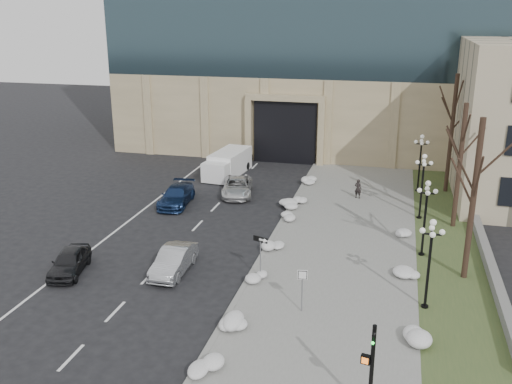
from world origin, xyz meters
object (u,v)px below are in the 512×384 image
car_c (177,196)px  keep_sign (302,282)px  traffic_signal (370,373)px  lamppost_a (430,252)px  one_way_sign (263,245)px  car_b (174,261)px  car_a (69,262)px  lamppost_b (426,208)px  box_truck (228,164)px  lamppost_d (421,155)px  car_e (237,159)px  lamppost_c (423,178)px  pedestrian (358,189)px  car_d (237,187)px

car_c → keep_sign: 18.20m
traffic_signal → lamppost_a: lamppost_a is taller
one_way_sign → car_b: bearing=-156.8°
car_a → car_b: size_ratio=0.92×
car_c → lamppost_b: size_ratio=1.03×
car_c → box_truck: size_ratio=0.74×
traffic_signal → lamppost_d: lamppost_d is taller
lamppost_d → box_truck: bearing=176.4°
car_e → traffic_signal: (14.14, -32.12, 1.20)m
keep_sign → lamppost_c: bearing=60.2°
traffic_signal → lamppost_c: 21.83m
car_a → one_way_sign: (10.74, 1.79, 1.39)m
car_c → pedestrian: pedestrian is taller
one_way_sign → car_a: bearing=-150.8°
car_d → keep_sign: 18.95m
lamppost_d → car_a: bearing=-133.8°
lamppost_a → box_truck: bearing=128.6°
car_e → lamppost_a: bearing=-41.0°
box_truck → traffic_signal: traffic_signal is taller
box_truck → lamppost_b: (16.41, -14.05, 2.08)m
car_d → lamppost_a: size_ratio=1.04×
car_c → lamppost_c: size_ratio=1.03×
car_d → traffic_signal: size_ratio=1.29×
car_c → lamppost_b: 18.73m
keep_sign → box_truck: bearing=106.9°
car_b → one_way_sign: bearing=2.4°
car_b → car_c: (-4.18, 10.95, -0.00)m
keep_sign → car_b: bearing=152.2°
traffic_signal → lamppost_a: 9.04m
car_a → one_way_sign: 10.98m
pedestrian → traffic_signal: bearing=111.1°
lamppost_c → lamppost_b: bearing=-90.0°
traffic_signal → lamppost_c: lamppost_c is taller
car_a → lamppost_c: lamppost_c is taller
pedestrian → lamppost_a: lamppost_a is taller
pedestrian → keep_sign: bearing=101.8°
keep_sign → one_way_sign: bearing=123.2°
lamppost_b → box_truck: bearing=139.4°
car_e → lamppost_a: size_ratio=0.86×
car_d → pedestrian: size_ratio=3.24×
car_a → car_c: (1.49, 12.43, 0.03)m
one_way_sign → lamppost_d: size_ratio=0.53×
box_truck → lamppost_d: size_ratio=1.40×
car_b → traffic_signal: size_ratio=1.14×
pedestrian → one_way_sign: size_ratio=0.61×
car_c → one_way_sign: one_way_sign is taller
car_a → car_c: car_c is taller
pedestrian → car_a: bearing=65.0°
car_c → lamppost_c: bearing=-1.7°
car_e → pedestrian: pedestrian is taller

